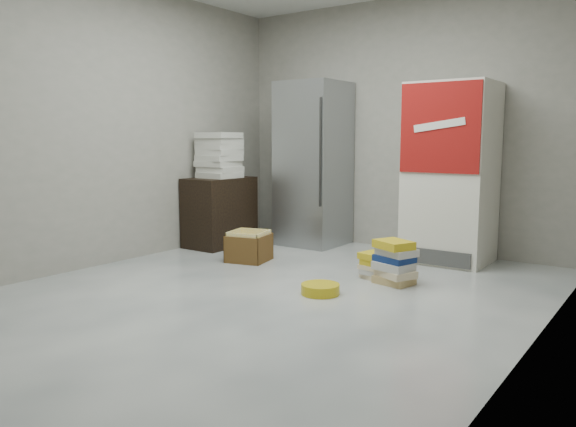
% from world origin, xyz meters
% --- Properties ---
extents(ground, '(5.00, 5.00, 0.00)m').
position_xyz_m(ground, '(0.00, 0.00, 0.00)').
color(ground, silver).
rests_on(ground, ground).
extents(room_shell, '(4.04, 5.04, 2.82)m').
position_xyz_m(room_shell, '(0.00, 0.00, 1.80)').
color(room_shell, gray).
rests_on(room_shell, ground).
extents(steel_fridge, '(0.70, 0.72, 1.90)m').
position_xyz_m(steel_fridge, '(-0.90, 2.13, 0.95)').
color(steel_fridge, '#95999D').
rests_on(steel_fridge, ground).
extents(coke_cooler, '(0.80, 0.73, 1.80)m').
position_xyz_m(coke_cooler, '(0.75, 2.12, 0.90)').
color(coke_cooler, silver).
rests_on(coke_cooler, ground).
extents(wood_shelf, '(0.50, 0.80, 0.80)m').
position_xyz_m(wood_shelf, '(-1.73, 1.40, 0.40)').
color(wood_shelf, black).
rests_on(wood_shelf, ground).
extents(supply_box_stack, '(0.44, 0.44, 0.52)m').
position_xyz_m(supply_box_stack, '(-1.72, 1.40, 1.06)').
color(supply_box_stack, silver).
rests_on(supply_box_stack, wood_shelf).
extents(phonebook_stack_main, '(0.41, 0.37, 0.38)m').
position_xyz_m(phonebook_stack_main, '(0.69, 0.97, 0.19)').
color(phonebook_stack_main, tan).
rests_on(phonebook_stack_main, ground).
extents(phonebook_stack_side, '(0.35, 0.31, 0.24)m').
position_xyz_m(phonebook_stack_side, '(0.50, 1.03, 0.12)').
color(phonebook_stack_side, beige).
rests_on(phonebook_stack_side, ground).
extents(cardboard_box, '(0.46, 0.46, 0.31)m').
position_xyz_m(cardboard_box, '(-0.92, 0.95, 0.13)').
color(cardboard_box, yellow).
rests_on(cardboard_box, ground).
extents(bucket_lid, '(0.35, 0.35, 0.08)m').
position_xyz_m(bucket_lid, '(0.35, 0.31, 0.04)').
color(bucket_lid, gold).
rests_on(bucket_lid, ground).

